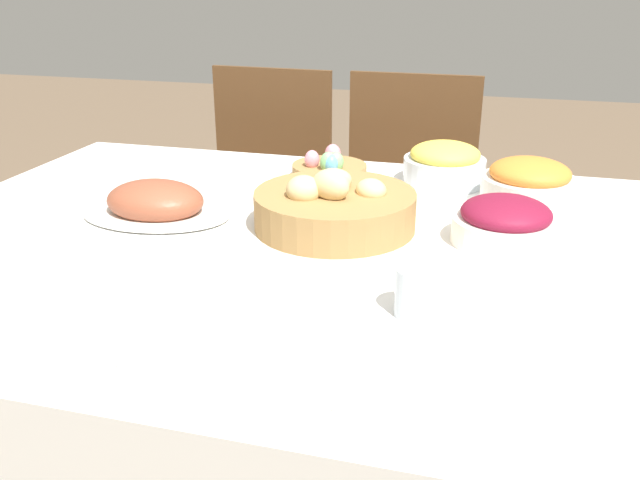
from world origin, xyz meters
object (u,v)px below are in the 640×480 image
at_px(beet_salad_bowl, 505,222).
at_px(carrot_bowl, 529,184).
at_px(pineapple_bowl, 445,164).
at_px(knife, 330,368).
at_px(chair_far_center, 404,214).
at_px(drinking_cup, 417,292).
at_px(fork, 114,336).
at_px(egg_basket, 329,169).
at_px(dinner_plate, 218,349).
at_px(ham_platter, 156,203).
at_px(butter_dish, 86,268).
at_px(chair_far_left, 261,201).
at_px(bread_basket, 334,207).
at_px(spoon, 353,371).

distance_m(beet_salad_bowl, carrot_bowl, 0.23).
relative_size(pineapple_bowl, knife, 1.12).
relative_size(chair_far_center, drinking_cup, 12.11).
bearing_deg(fork, beet_salad_bowl, 43.87).
bearing_deg(egg_basket, dinner_plate, -86.09).
relative_size(ham_platter, butter_dish, 2.53).
bearing_deg(ham_platter, pineapple_bowl, 34.78).
height_order(egg_basket, carrot_bowl, carrot_bowl).
xyz_separation_m(chair_far_center, beet_salad_bowl, (0.30, -0.82, 0.30)).
xyz_separation_m(chair_far_left, ham_platter, (0.09, -0.85, 0.28)).
xyz_separation_m(knife, drinking_cup, (0.09, 0.18, 0.04)).
distance_m(ham_platter, drinking_cup, 0.65).
distance_m(bread_basket, fork, 0.53).
bearing_deg(carrot_bowl, chair_far_center, 119.83).
distance_m(chair_far_left, bread_basket, 0.99).
xyz_separation_m(chair_far_center, ham_platter, (-0.40, -0.85, 0.28)).
distance_m(fork, drinking_cup, 0.44).
bearing_deg(drinking_cup, beet_salad_bowl, 69.90).
bearing_deg(beet_salad_bowl, drinking_cup, -110.10).
bearing_deg(butter_dish, egg_basket, 68.72).
height_order(ham_platter, beet_salad_bowl, beet_salad_bowl).
height_order(knife, spoon, same).
height_order(ham_platter, butter_dish, ham_platter).
bearing_deg(chair_far_left, fork, -75.76).
relative_size(pineapple_bowl, drinking_cup, 2.55).
bearing_deg(drinking_cup, butter_dish, -178.92).
bearing_deg(butter_dish, dinner_plate, -28.38).
relative_size(dinner_plate, knife, 1.52).
bearing_deg(spoon, beet_salad_bowl, 71.02).
bearing_deg(drinking_cup, knife, -116.15).
height_order(pineapple_bowl, fork, pineapple_bowl).
xyz_separation_m(pineapple_bowl, spoon, (-0.03, -0.85, -0.04)).
distance_m(ham_platter, pineapple_bowl, 0.67).
bearing_deg(bread_basket, drinking_cup, -57.25).
relative_size(chair_far_center, beet_salad_bowl, 4.68).
bearing_deg(chair_far_left, beet_salad_bowl, -43.47).
xyz_separation_m(chair_far_center, pineapple_bowl, (0.15, -0.47, 0.30)).
bearing_deg(bread_basket, pineapple_bowl, 63.24).
bearing_deg(butter_dish, pineapple_bowl, 52.60).
distance_m(chair_far_left, ham_platter, 0.90).
relative_size(bread_basket, ham_platter, 1.00).
xyz_separation_m(egg_basket, fork, (-0.10, -0.81, -0.02)).
distance_m(ham_platter, beet_salad_bowl, 0.70).
bearing_deg(spoon, chair_far_center, 95.57).
relative_size(beet_salad_bowl, dinner_plate, 0.75).
bearing_deg(bread_basket, dinner_plate, -94.28).
height_order(egg_basket, pineapple_bowl, pineapple_bowl).
distance_m(dinner_plate, drinking_cup, 0.30).
bearing_deg(dinner_plate, ham_platter, 125.83).
distance_m(fork, spoon, 0.34).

